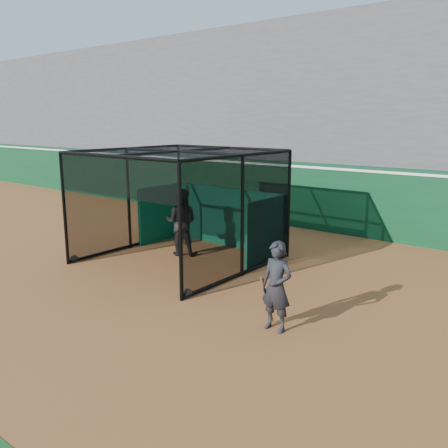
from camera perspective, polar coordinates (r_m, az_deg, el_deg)
The scene contains 6 objects.
ground at distance 11.84m, azimuth -9.10°, elevation -7.75°, with size 120.00×120.00×0.00m, color #94572B.
outfield_wall at distance 18.16m, azimuth 11.00°, elevation 3.41°, with size 50.00×0.50×2.50m.
grandstand at distance 21.37m, azimuth 16.23°, elevation 13.05°, with size 50.00×7.85×8.95m.
batting_cage at distance 13.75m, azimuth -5.31°, elevation 2.03°, with size 4.59×4.72×3.19m.
batter at distance 14.44m, azimuth -5.16°, elevation 0.26°, with size 1.00×0.78×2.05m, color black.
on_deck_player at distance 9.29m, azimuth 6.33°, elevation -7.51°, with size 0.66×0.46×1.79m.
Camera 1 is at (8.31, -7.41, 4.04)m, focal length 38.00 mm.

